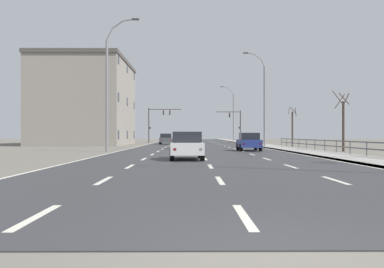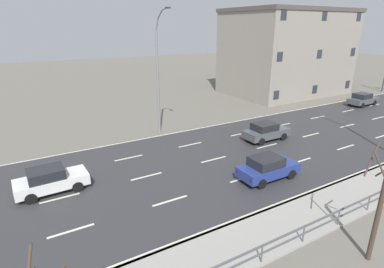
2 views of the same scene
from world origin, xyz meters
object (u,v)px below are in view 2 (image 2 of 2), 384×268
Objects in this scene: car_mid_centre at (266,131)px; car_far_right at (268,167)px; car_distant at (363,99)px; brick_building at (286,52)px; street_lamp_left_bank at (159,76)px; car_near_left at (50,180)px.

car_mid_centre is 1.00× the size of car_far_right.
car_distant is 12.37m from brick_building.
street_lamp_left_bank reaches higher than car_near_left.
street_lamp_left_bank reaches higher than car_mid_centre.
brick_building is at bearing -167.59° from car_distant.
car_far_right is at bearing -41.75° from car_mid_centre.
brick_building is at bearing 111.03° from car_near_left.
car_far_right is at bearing -70.91° from car_distant.
car_far_right is (11.68, 2.24, -4.50)m from street_lamp_left_bank.
car_mid_centre is 19.41m from car_distant.
brick_building reaches higher than car_far_right.
brick_building reaches higher than car_near_left.
street_lamp_left_bank is 10.53m from car_mid_centre.
car_distant is at bearing 83.26° from street_lamp_left_bank.
car_mid_centre is (6.22, 7.21, -4.50)m from street_lamp_left_bank.
car_mid_centre and car_distant have the same top height.
car_near_left and car_distant have the same top height.
car_near_left is 36.68m from car_distant.
car_near_left is 17.38m from car_mid_centre.
car_near_left and car_mid_centre have the same top height.
car_near_left is at bearing -67.29° from brick_building.
street_lamp_left_bank reaches higher than car_far_right.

